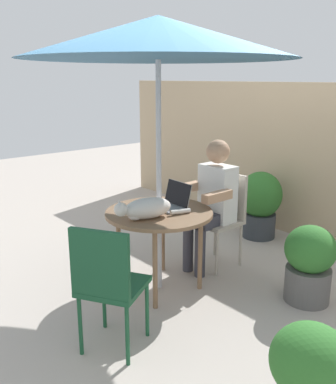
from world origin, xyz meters
TOP-DOWN VIEW (x-y plane):
  - ground_plane at (0.00, 0.00)m, footprint 14.00×14.00m
  - fence_back at (0.00, 2.08)m, footprint 5.91×0.08m
  - patio_table at (0.00, 0.00)m, footprint 0.91×0.91m
  - patio_umbrella at (0.00, 0.00)m, footprint 2.14×2.14m
  - chair_occupied at (0.00, 0.81)m, footprint 0.40×0.40m
  - chair_empty at (0.49, -0.84)m, footprint 0.55×0.55m
  - person_seated at (0.00, 0.65)m, footprint 0.48×0.48m
  - laptop at (-0.01, 0.17)m, footprint 0.31×0.27m
  - cat at (0.08, -0.21)m, footprint 0.28×0.63m
  - potted_plant_near_fence at (0.98, 0.78)m, footprint 0.41×0.41m
  - potted_plant_by_chair at (1.77, -0.53)m, footprint 0.40×0.40m
  - potted_plant_corner at (-0.20, 1.67)m, footprint 0.49×0.49m

SIDE VIEW (x-z plane):
  - ground_plane at x=0.00m, z-range 0.00..0.00m
  - potted_plant_near_fence at x=0.98m, z-range 0.02..0.67m
  - potted_plant_by_chair at x=1.77m, z-range 0.07..0.75m
  - potted_plant_corner at x=-0.20m, z-range 0.03..0.80m
  - chair_occupied at x=0.00m, z-range 0.08..0.99m
  - chair_empty at x=0.49m, z-range 0.08..0.99m
  - patio_table at x=0.00m, z-range 0.29..0.99m
  - person_seated at x=0.00m, z-range 0.08..1.33m
  - laptop at x=-0.01m, z-range 0.66..0.88m
  - cat at x=0.08m, z-range 0.70..0.88m
  - fence_back at x=0.00m, z-range 0.00..1.75m
  - patio_umbrella at x=0.00m, z-range 0.96..3.22m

